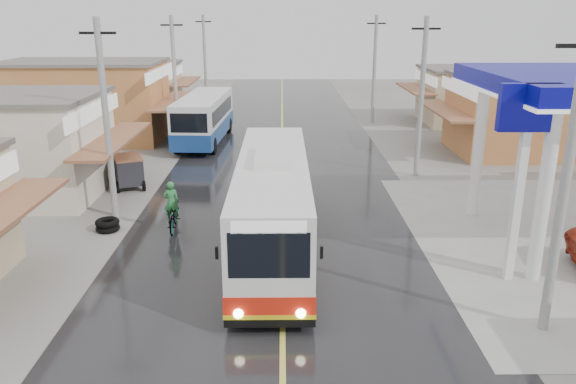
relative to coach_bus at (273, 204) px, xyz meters
The scene contains 11 objects.
ground 5.70m from the coach_bus, 86.49° to the right, with size 120.00×120.00×0.00m, color slate.
road 9.74m from the coach_bus, 88.02° to the left, with size 12.00×90.00×0.02m, color black.
centre_line 9.74m from the coach_bus, 88.02° to the left, with size 0.15×90.00×0.01m, color #D8CC4C.
shopfronts_left 17.94m from the coach_bus, 135.20° to the left, with size 11.00×44.00×5.20m, color tan, non-canonical shape.
utility_poles_left 12.63m from the coach_bus, 122.22° to the left, with size 1.60×50.00×8.00m, color gray, non-canonical shape.
utility_poles_right 12.19m from the coach_bus, 52.58° to the left, with size 1.60×36.00×8.00m, color gray, non-canonical shape.
coach_bus is the anchor object (origin of this frame).
second_bus 18.19m from the coach_bus, 105.08° to the left, with size 2.97×9.28×3.04m.
cyclist 4.53m from the coach_bus, 153.32° to the left, with size 0.78×1.92×2.03m.
tricycle_near 10.46m from the coach_bus, 133.16° to the left, with size 2.02×2.25×1.57m.
tyre_stack 6.93m from the coach_bus, 163.70° to the left, with size 0.93×0.93×0.48m.
Camera 1 is at (0.01, -13.19, 8.11)m, focal length 35.00 mm.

